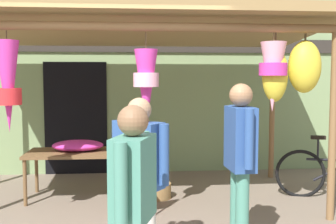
# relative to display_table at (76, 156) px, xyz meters

# --- Properties ---
(ground_plane) EXTENTS (30.00, 30.00, 0.00)m
(ground_plane) POSITION_rel_display_table_xyz_m (0.62, -1.07, -0.61)
(ground_plane) COLOR #756656
(shop_facade) EXTENTS (10.45, 0.29, 3.70)m
(shop_facade) POSITION_rel_display_table_xyz_m (0.61, 1.63, 1.24)
(shop_facade) COLOR #7A9360
(shop_facade) RESTS_ON ground_plane
(market_stall_canopy) EXTENTS (5.11, 2.64, 2.57)m
(market_stall_canopy) POSITION_rel_display_table_xyz_m (1.00, -0.32, 1.63)
(market_stall_canopy) COLOR brown
(market_stall_canopy) RESTS_ON ground_plane
(display_table) EXTENTS (1.38, 0.77, 0.67)m
(display_table) POSITION_rel_display_table_xyz_m (0.00, 0.00, 0.00)
(display_table) COLOR brown
(display_table) RESTS_ON ground_plane
(flower_heap_on_table) EXTENTS (0.73, 0.51, 0.15)m
(flower_heap_on_table) POSITION_rel_display_table_xyz_m (0.03, 0.05, 0.14)
(flower_heap_on_table) COLOR #D13399
(flower_heap_on_table) RESTS_ON display_table
(folding_chair) EXTENTS (0.52, 0.52, 0.84)m
(folding_chair) POSITION_rel_display_table_xyz_m (0.84, -0.87, -0.11)
(folding_chair) COLOR #AD1E1E
(folding_chair) RESTS_ON ground_plane
(wicker_basket_by_table) EXTENTS (0.37, 0.37, 0.22)m
(wicker_basket_by_table) POSITION_rel_display_table_xyz_m (1.17, -0.13, -0.50)
(wicker_basket_by_table) COLOR olive
(wicker_basket_by_table) RESTS_ON ground_plane
(customer_foreground) EXTENTS (0.33, 0.57, 1.55)m
(customer_foreground) POSITION_rel_display_table_xyz_m (0.80, -3.16, 0.30)
(customer_foreground) COLOR orange
(customer_foreground) RESTS_ON ground_plane
(shopper_by_bananas) EXTENTS (0.24, 0.59, 1.67)m
(shopper_by_bananas) POSITION_rel_display_table_xyz_m (1.85, -1.99, 0.38)
(shopper_by_bananas) COLOR #4C8E7A
(shopper_by_bananas) RESTS_ON ground_plane
(passerby_at_right) EXTENTS (0.49, 0.42, 1.55)m
(passerby_at_right) POSITION_rel_display_table_xyz_m (0.86, -2.36, 0.30)
(passerby_at_right) COLOR silver
(passerby_at_right) RESTS_ON ground_plane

